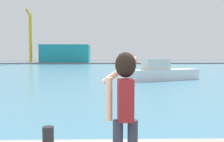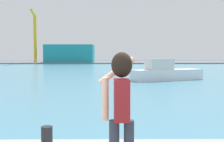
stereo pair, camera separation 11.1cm
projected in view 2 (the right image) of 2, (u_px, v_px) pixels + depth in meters
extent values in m
plane|color=#334751|center=(106.00, 68.00, 53.45)|extent=(220.00, 220.00, 0.00)
cube|color=teal|center=(106.00, 68.00, 55.44)|extent=(140.00, 100.00, 0.02)
cube|color=gray|center=(108.00, 63.00, 95.37)|extent=(140.00, 20.00, 0.49)
cube|color=maroon|center=(122.00, 100.00, 3.62)|extent=(0.21, 0.35, 0.56)
sphere|color=#E0B293|center=(122.00, 66.00, 3.60)|extent=(0.22, 0.22, 0.22)
ellipsoid|color=black|center=(122.00, 65.00, 3.58)|extent=(0.28, 0.26, 0.34)
cylinder|color=#E0B293|center=(105.00, 99.00, 3.62)|extent=(0.09, 0.09, 0.58)
cylinder|color=#E0B293|center=(117.00, 71.00, 3.82)|extent=(0.53, 0.10, 0.40)
cube|color=black|center=(117.00, 59.00, 3.93)|extent=(0.01, 0.07, 0.14)
cylinder|color=black|center=(47.00, 137.00, 4.97)|extent=(0.21, 0.21, 0.40)
cube|color=white|center=(167.00, 75.00, 25.84)|extent=(7.30, 4.43, 1.03)
cube|color=silver|center=(159.00, 64.00, 25.43)|extent=(2.84, 2.22, 1.01)
cube|color=teal|center=(70.00, 54.00, 90.75)|extent=(15.69, 11.31, 5.75)
cylinder|color=yellow|center=(35.00, 38.00, 89.52)|extent=(1.00, 1.00, 16.00)
cylinder|color=yellow|center=(33.00, 13.00, 83.02)|extent=(3.04, 12.40, 0.70)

